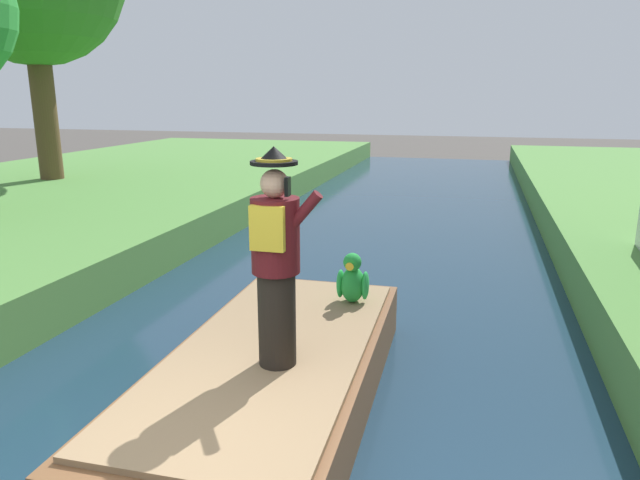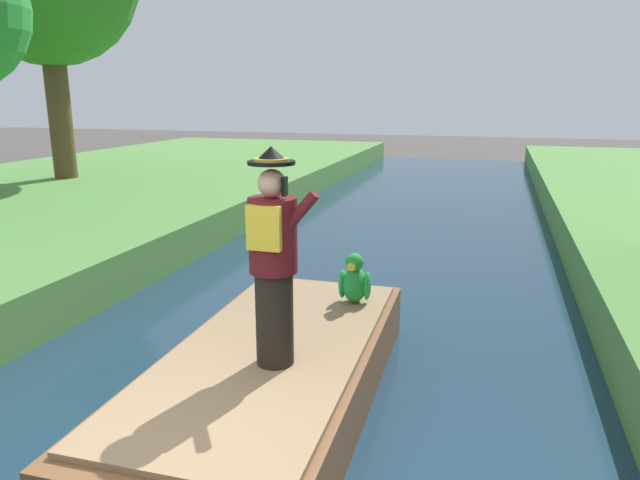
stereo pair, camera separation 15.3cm
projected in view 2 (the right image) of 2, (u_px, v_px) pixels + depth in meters
The scene contains 3 objects.
boat at pixel (272, 376), 5.41m from camera, with size 1.88×4.23×0.61m.
person_pirate at pixel (274, 259), 4.77m from camera, with size 0.61×0.42×1.85m.
parrot_plush at pixel (355, 281), 6.38m from camera, with size 0.36×0.35×0.57m.
Camera 2 is at (1.85, -2.74, 2.96)m, focal length 32.59 mm.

